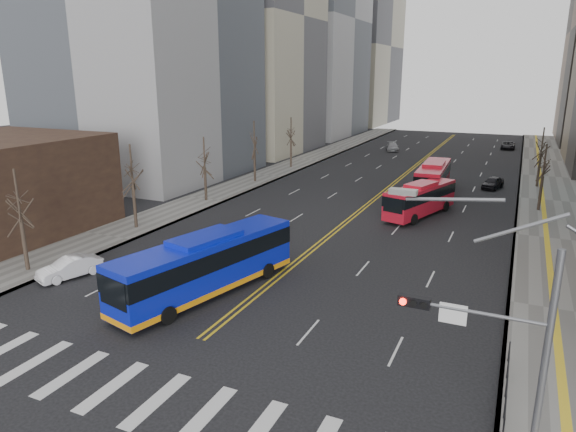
% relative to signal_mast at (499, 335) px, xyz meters
% --- Properties ---
extents(ground, '(220.00, 220.00, 0.00)m').
position_rel_signal_mast_xyz_m(ground, '(-13.77, -2.00, -4.86)').
color(ground, black).
extents(sidewalk_right, '(7.00, 130.00, 0.15)m').
position_rel_signal_mast_xyz_m(sidewalk_right, '(3.73, 43.00, -4.78)').
color(sidewalk_right, slate).
rests_on(sidewalk_right, ground).
extents(sidewalk_left, '(5.00, 130.00, 0.15)m').
position_rel_signal_mast_xyz_m(sidewalk_left, '(-30.27, 43.00, -4.78)').
color(sidewalk_left, slate).
rests_on(sidewalk_left, ground).
extents(crosswalk, '(26.70, 4.00, 0.01)m').
position_rel_signal_mast_xyz_m(crosswalk, '(-13.77, -2.00, -4.85)').
color(crosswalk, silver).
rests_on(crosswalk, ground).
extents(centerline, '(0.55, 100.00, 0.01)m').
position_rel_signal_mast_xyz_m(centerline, '(-13.77, 53.00, -4.85)').
color(centerline, gold).
rests_on(centerline, ground).
extents(signal_mast, '(5.37, 0.37, 9.39)m').
position_rel_signal_mast_xyz_m(signal_mast, '(0.00, 0.00, 0.00)').
color(signal_mast, gray).
rests_on(signal_mast, ground).
extents(pedestrian_railing, '(0.06, 6.06, 1.02)m').
position_rel_signal_mast_xyz_m(pedestrian_railing, '(0.53, 4.00, -4.03)').
color(pedestrian_railing, black).
rests_on(pedestrian_railing, sidewalk_right).
extents(street_trees, '(35.20, 47.20, 7.60)m').
position_rel_signal_mast_xyz_m(street_trees, '(-20.94, 32.55, 0.02)').
color(street_trees, '#32261E').
rests_on(street_trees, ground).
extents(blue_bus, '(5.78, 13.19, 3.74)m').
position_rel_signal_mast_xyz_m(blue_bus, '(-16.61, 8.05, -2.90)').
color(blue_bus, '#0D1CC3').
rests_on(blue_bus, ground).
extents(red_bus_near, '(5.21, 10.17, 3.19)m').
position_rel_signal_mast_xyz_m(red_bus_near, '(-8.11, 31.55, -3.08)').
color(red_bus_near, red).
rests_on(red_bus_near, ground).
extents(red_bus_far, '(3.19, 11.51, 3.62)m').
position_rel_signal_mast_xyz_m(red_bus_far, '(-8.52, 41.30, -2.85)').
color(red_bus_far, red).
rests_on(red_bus_far, ground).
extents(car_white, '(2.71, 4.40, 1.37)m').
position_rel_signal_mast_xyz_m(car_white, '(-26.27, 6.42, -4.17)').
color(car_white, white).
rests_on(car_white, ground).
extents(car_dark_mid, '(2.61, 4.35, 1.39)m').
position_rel_signal_mast_xyz_m(car_dark_mid, '(-2.52, 47.23, -4.16)').
color(car_dark_mid, black).
rests_on(car_dark_mid, ground).
extents(car_silver, '(3.31, 5.22, 1.41)m').
position_rel_signal_mast_xyz_m(car_silver, '(-20.50, 72.89, -4.15)').
color(car_silver, '#9A9B9F').
rests_on(car_silver, ground).
extents(car_dark_far, '(2.32, 4.89, 1.35)m').
position_rel_signal_mast_xyz_m(car_dark_far, '(-2.12, 83.52, -4.18)').
color(car_dark_far, black).
rests_on(car_dark_far, ground).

